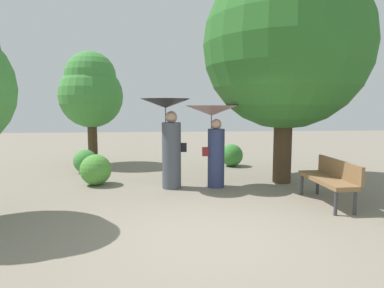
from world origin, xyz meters
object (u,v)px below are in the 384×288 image
person_left (169,130)px  person_right (213,129)px  tree_near_right (286,34)px  park_bench (331,177)px  tree_mid_left (91,90)px

person_left → person_right: bearing=-96.6°
person_right → tree_near_right: bearing=-85.7°
person_right → park_bench: (2.01, -1.49, -0.83)m
park_bench → tree_mid_left: size_ratio=0.42×
tree_near_right → tree_mid_left: tree_near_right is taller
tree_near_right → person_right: bearing=-169.0°
park_bench → tree_near_right: size_ratio=0.26×
person_left → tree_mid_left: 4.14m
person_left → person_right: person_left is taller
person_right → tree_mid_left: bearing=39.2°
park_bench → tree_mid_left: bearing=-131.7°
person_right → tree_mid_left: size_ratio=0.53×
person_right → tree_mid_left: tree_mid_left is taller
tree_near_right → tree_mid_left: size_ratio=1.60×
person_right → person_left: bearing=83.4°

